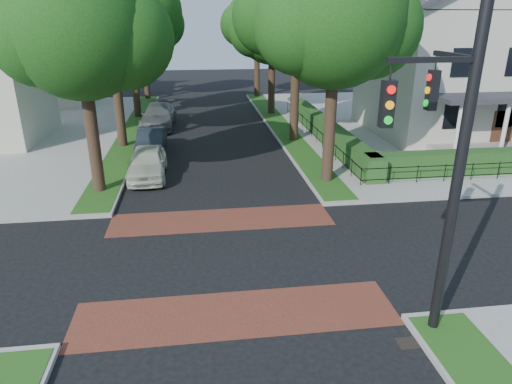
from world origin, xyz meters
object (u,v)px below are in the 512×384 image
at_px(traffic_signal, 448,159).
at_px(parked_car_rear, 159,116).
at_px(parked_car_middle, 151,141).
at_px(parked_car_front, 147,163).

distance_m(traffic_signal, parked_car_rear, 26.68).
bearing_deg(parked_car_middle, parked_car_front, -86.49).
distance_m(traffic_signal, parked_car_front, 16.26).
height_order(traffic_signal, parked_car_rear, traffic_signal).
relative_size(parked_car_front, parked_car_rear, 0.80).
bearing_deg(parked_car_front, parked_car_rear, 89.80).
bearing_deg(parked_car_middle, traffic_signal, -63.35).
height_order(traffic_signal, parked_car_middle, traffic_signal).
height_order(parked_car_middle, parked_car_rear, parked_car_rear).
bearing_deg(parked_car_rear, parked_car_middle, -87.46).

